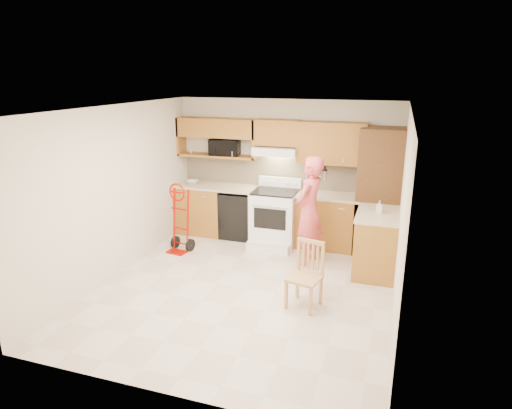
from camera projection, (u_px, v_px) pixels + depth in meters
The scene contains 28 objects.
floor at pixel (245, 289), 6.23m from camera, with size 4.00×4.50×0.02m, color beige.
ceiling at pixel (244, 108), 5.51m from camera, with size 4.00×4.50×0.02m, color white.
wall_back at pixel (286, 170), 7.93m from camera, with size 4.00×0.02×2.50m, color beige.
wall_front at pixel (158, 275), 3.81m from camera, with size 4.00×0.02×2.50m, color beige.
wall_left at pixel (116, 192), 6.46m from camera, with size 0.02×4.50×2.50m, color beige.
wall_right at pixel (402, 219), 5.28m from camera, with size 0.02×4.50×2.50m, color beige.
backsplash at pixel (286, 173), 7.92m from camera, with size 3.92×0.03×0.55m, color beige.
lower_cab_left at pixel (202, 209), 8.34m from camera, with size 0.90×0.60×0.90m, color #A56725.
dishwasher at pixel (239, 214), 8.12m from camera, with size 0.60×0.60×0.85m, color black.
lower_cab_right at pixel (327, 222), 7.64m from camera, with size 1.14×0.60×0.90m, color #A56725.
countertop_left at pixel (216, 186), 8.11m from camera, with size 1.50×0.63×0.04m, color #C3B390.
countertop_right at pixel (328, 196), 7.50m from camera, with size 1.14×0.63×0.04m, color #C3B390.
cab_return_right at pixel (376, 244), 6.65m from camera, with size 0.60×1.00×0.90m, color #A56725.
countertop_return at pixel (379, 214), 6.52m from camera, with size 0.63×1.00×0.04m, color #C3B390.
pantry_tall at pixel (379, 192), 7.22m from camera, with size 0.70×0.60×2.10m, color #513616.
upper_cab_left at pixel (217, 128), 7.93m from camera, with size 1.50×0.33×0.34m, color #A56725.
upper_shelf_mw at pixel (218, 156), 8.08m from camera, with size 1.50×0.33×0.04m, color #A56725.
upper_cab_center at pixel (278, 132), 7.61m from camera, with size 0.76×0.33×0.44m, color #A56725.
upper_cab_right at pixel (332, 143), 7.37m from camera, with size 1.14×0.33×0.70m, color #A56725.
range_hood at pixel (276, 151), 7.64m from camera, with size 0.76×0.46×0.14m, color white.
knife_strip at pixel (316, 173), 7.72m from camera, with size 0.40×0.05×0.29m, color black, non-canonical shape.
microwave at pixel (225, 147), 7.99m from camera, with size 0.54×0.37×0.30m, color black.
range at pixel (274, 214), 7.68m from camera, with size 0.78×1.02×1.14m, color white, non-canonical shape.
person at pixel (309, 211), 6.87m from camera, with size 0.63×0.41×1.73m, color #DB4E53.
hand_truck at pixel (178, 221), 7.39m from camera, with size 0.42×0.39×1.08m, color #A20C00, non-canonical shape.
dining_chair at pixel (304, 276), 5.63m from camera, with size 0.39×0.43×0.87m, color tan, non-canonical shape.
soap_bottle at pixel (379, 207), 6.49m from camera, with size 0.09×0.09×0.19m, color white.
bowl at pixel (192, 182), 8.24m from camera, with size 0.23×0.23×0.06m, color white.
Camera 1 is at (1.88, -5.31, 2.93)m, focal length 30.90 mm.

